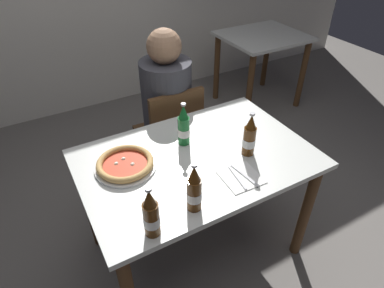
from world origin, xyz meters
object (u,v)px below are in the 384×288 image
(dining_table_background, at_px, (261,50))
(napkin_with_cutlery, at_px, (241,177))
(beer_bottle_extra, at_px, (151,215))
(beer_bottle_right, at_px, (249,137))
(dining_table_main, at_px, (197,173))
(chair_behind_table, at_px, (171,133))
(beer_bottle_left, at_px, (183,127))
(diner_seated, at_px, (168,118))
(beer_bottle_center, at_px, (194,190))
(pizza_margherita_near, at_px, (125,164))

(dining_table_background, bearing_deg, napkin_with_cutlery, -131.98)
(dining_table_background, xyz_separation_m, beer_bottle_extra, (-1.93, -1.68, 0.26))
(beer_bottle_right, distance_m, napkin_with_cutlery, 0.22)
(dining_table_main, bearing_deg, dining_table_background, 41.23)
(dining_table_main, distance_m, chair_behind_table, 0.64)
(dining_table_main, distance_m, beer_bottle_left, 0.26)
(chair_behind_table, xyz_separation_m, beer_bottle_extra, (-0.54, -0.94, 0.37))
(diner_seated, xyz_separation_m, beer_bottle_left, (-0.15, -0.52, 0.27))
(dining_table_background, bearing_deg, beer_bottle_center, -136.29)
(beer_bottle_center, height_order, beer_bottle_extra, same)
(beer_bottle_left, bearing_deg, dining_table_main, -89.44)
(beer_bottle_right, xyz_separation_m, beer_bottle_extra, (-0.64, -0.23, 0.00))
(chair_behind_table, distance_m, beer_bottle_right, 0.81)
(chair_behind_table, bearing_deg, beer_bottle_right, 99.37)
(dining_table_background, bearing_deg, chair_behind_table, -152.19)
(pizza_margherita_near, xyz_separation_m, napkin_with_cutlery, (0.46, -0.34, -0.02))
(beer_bottle_center, bearing_deg, beer_bottle_right, 24.09)
(dining_table_main, relative_size, diner_seated, 0.99)
(dining_table_main, height_order, beer_bottle_right, beer_bottle_right)
(dining_table_background, distance_m, beer_bottle_extra, 2.57)
(chair_behind_table, relative_size, dining_table_background, 1.06)
(dining_table_background, height_order, beer_bottle_left, beer_bottle_left)
(pizza_margherita_near, bearing_deg, beer_bottle_center, -67.22)
(chair_behind_table, distance_m, dining_table_background, 1.57)
(diner_seated, relative_size, beer_bottle_extra, 4.89)
(beer_bottle_center, xyz_separation_m, napkin_with_cutlery, (0.29, 0.06, -0.10))
(beer_bottle_right, distance_m, beer_bottle_extra, 0.68)
(pizza_margherita_near, relative_size, napkin_with_cutlery, 1.61)
(beer_bottle_right, bearing_deg, pizza_margherita_near, 161.15)
(chair_behind_table, height_order, diner_seated, diner_seated)
(beer_bottle_right, bearing_deg, chair_behind_table, 98.34)
(diner_seated, relative_size, beer_bottle_center, 4.89)
(chair_behind_table, bearing_deg, beer_bottle_center, 71.21)
(chair_behind_table, xyz_separation_m, napkin_with_cutlery, (-0.04, -0.85, 0.27))
(dining_table_background, xyz_separation_m, napkin_with_cutlery, (-1.42, -1.58, 0.16))
(beer_bottle_extra, bearing_deg, dining_table_background, 41.03)
(diner_seated, relative_size, pizza_margherita_near, 3.94)
(dining_table_main, height_order, diner_seated, diner_seated)
(chair_behind_table, relative_size, beer_bottle_right, 3.44)
(dining_table_main, bearing_deg, napkin_with_cutlery, -66.02)
(beer_bottle_center, height_order, napkin_with_cutlery, beer_bottle_center)
(diner_seated, height_order, beer_bottle_left, diner_seated)
(beer_bottle_left, distance_m, beer_bottle_right, 0.35)
(dining_table_background, xyz_separation_m, beer_bottle_center, (-1.72, -1.64, 0.26))
(beer_bottle_extra, bearing_deg, beer_bottle_right, 19.62)
(dining_table_main, relative_size, beer_bottle_right, 4.86)
(chair_behind_table, distance_m, beer_bottle_extra, 1.15)
(pizza_margherita_near, relative_size, beer_bottle_right, 1.24)
(dining_table_main, relative_size, beer_bottle_left, 4.86)
(napkin_with_cutlery, bearing_deg, beer_bottle_center, -168.90)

